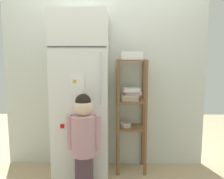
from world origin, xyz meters
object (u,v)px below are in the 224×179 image
object	(u,v)px
pantry_shelf_unit	(131,105)
fruit_bin	(132,56)
refrigerator	(82,97)
child_standing	(84,135)

from	to	relation	value
pantry_shelf_unit	fruit_bin	distance (m)	0.57
refrigerator	pantry_shelf_unit	bearing A→B (deg)	13.41
pantry_shelf_unit	refrigerator	bearing A→B (deg)	-166.59
refrigerator	fruit_bin	bearing A→B (deg)	13.88
refrigerator	fruit_bin	world-z (taller)	refrigerator
refrigerator	fruit_bin	distance (m)	0.74
pantry_shelf_unit	child_standing	bearing A→B (deg)	-131.78
child_standing	pantry_shelf_unit	size ratio (longest dim) A/B	0.76
refrigerator	child_standing	distance (m)	0.52
child_standing	pantry_shelf_unit	xyz separation A→B (m)	(0.49, 0.55, 0.19)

